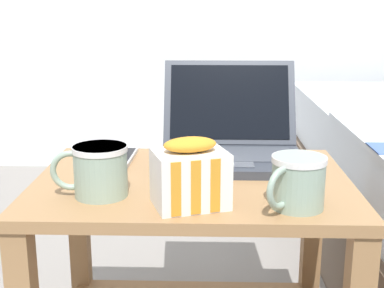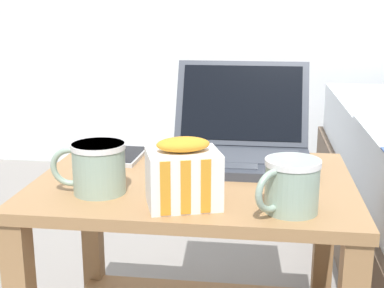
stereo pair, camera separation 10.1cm
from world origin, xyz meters
name	(u,v)px [view 1 (the left image)]	position (x,y,z in m)	size (l,w,h in m)	color
bedside_table	(192,255)	(0.00, 0.00, 0.30)	(0.63, 0.46, 0.47)	#997047
laptop	(231,140)	(0.08, 0.15, 0.51)	(0.31, 0.30, 0.21)	#333842
mug_front_left	(99,168)	(-0.17, -0.10, 0.52)	(0.14, 0.10, 0.09)	#8CA593
mug_front_right	(297,180)	(0.18, -0.15, 0.52)	(0.11, 0.11, 0.09)	#8CA593
snack_bag	(188,175)	(0.00, -0.15, 0.52)	(0.14, 0.13, 0.12)	white
cell_phone	(117,158)	(-0.17, 0.13, 0.47)	(0.08, 0.15, 0.01)	#B7BABC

